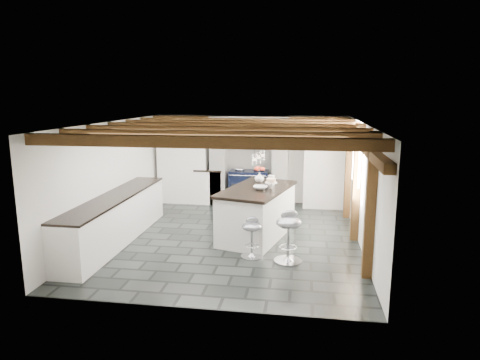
# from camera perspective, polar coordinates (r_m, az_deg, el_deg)

# --- Properties ---
(ground) EXTENTS (6.00, 6.00, 0.00)m
(ground) POSITION_cam_1_polar(r_m,az_deg,el_deg) (8.75, -1.05, -7.58)
(ground) COLOR black
(ground) RESTS_ON ground
(room_shell) EXTENTS (6.00, 6.03, 6.00)m
(room_shell) POSITION_cam_1_polar(r_m,az_deg,el_deg) (9.94, -3.17, 1.06)
(room_shell) COLOR silver
(room_shell) RESTS_ON ground
(range_cooker) EXTENTS (1.00, 0.63, 0.99)m
(range_cooker) POSITION_cam_1_polar(r_m,az_deg,el_deg) (11.18, 1.23, -0.91)
(range_cooker) COLOR black
(range_cooker) RESTS_ON ground
(kitchen_island) EXTENTS (1.56, 2.25, 1.35)m
(kitchen_island) POSITION_cam_1_polar(r_m,az_deg,el_deg) (8.63, 2.29, -4.25)
(kitchen_island) COLOR white
(kitchen_island) RESTS_ON ground
(bar_stool_near) EXTENTS (0.58, 0.58, 0.90)m
(bar_stool_near) POSITION_cam_1_polar(r_m,az_deg,el_deg) (7.37, 6.46, -6.73)
(bar_stool_near) COLOR silver
(bar_stool_near) RESTS_ON ground
(bar_stool_far) EXTENTS (0.46, 0.46, 0.72)m
(bar_stool_far) POSITION_cam_1_polar(r_m,az_deg,el_deg) (7.56, 1.59, -7.05)
(bar_stool_far) COLOR silver
(bar_stool_far) RESTS_ON ground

